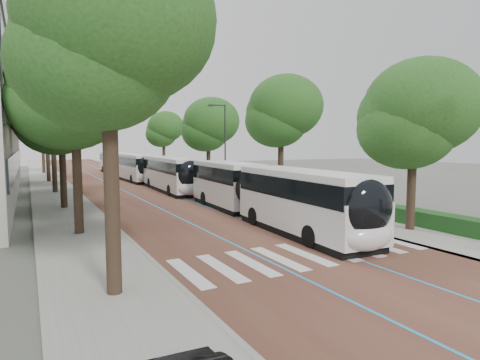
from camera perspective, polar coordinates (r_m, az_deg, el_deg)
name	(u,v)px	position (r m, az deg, el deg)	size (l,w,h in m)	color
ground	(316,262)	(15.94, 10.76, -11.36)	(160.00, 160.00, 0.00)	#51544C
road	(115,179)	(52.96, -17.40, 0.09)	(11.00, 140.00, 0.02)	#552C26
sidewalk_left	(49,182)	(52.12, -25.53, -0.21)	(4.00, 140.00, 0.12)	gray
sidewalk_right	(172,177)	(54.81, -9.68, 0.47)	(4.00, 140.00, 0.12)	gray
kerb_left	(66,181)	(52.23, -23.45, -0.12)	(0.20, 140.00, 0.14)	gray
kerb_right	(158,177)	(54.25, -11.58, 0.39)	(0.20, 140.00, 0.14)	gray
zebra_crossing	(304,254)	(16.81, 9.14, -10.37)	(10.55, 3.60, 0.01)	silver
lane_line_left	(101,180)	(52.69, -19.11, 0.03)	(0.12, 126.00, 0.01)	#2996D1
lane_line_right	(127,179)	(53.27, -15.71, 0.18)	(0.12, 126.00, 0.01)	#2996D1
hedge	(464,226)	(22.52, 29.26, -5.69)	(1.20, 14.00, 0.80)	#18451A
streetlight_far	(223,140)	(37.57, -2.38, 5.66)	(1.82, 0.20, 8.00)	#303133
lamp_post_left	(110,152)	(20.19, -17.99, 3.82)	(0.14, 0.14, 8.00)	#303133
trees_left	(55,115)	(35.59, -24.79, 8.45)	(6.44, 60.55, 9.74)	black
trees_right	(240,124)	(36.96, 0.00, 7.92)	(6.02, 47.43, 9.18)	black
lead_bus	(266,193)	(23.34, 3.69, -1.92)	(3.44, 18.50, 3.20)	black
bus_queued_0	(172,174)	(38.20, -9.63, 0.79)	(2.96, 12.48, 3.20)	silver
bus_queued_1	(135,167)	(50.23, -14.76, 1.74)	(2.84, 12.46, 3.20)	silver
bus_queued_2	(116,163)	(63.06, -17.24, 2.35)	(2.67, 12.43, 3.20)	silver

